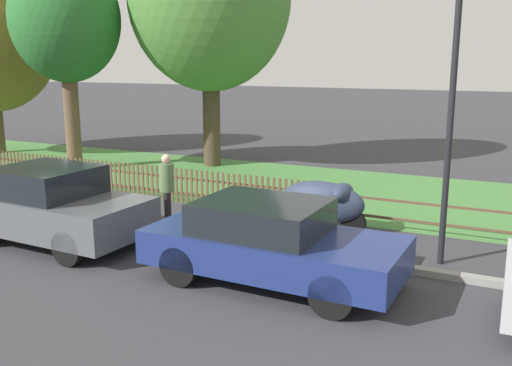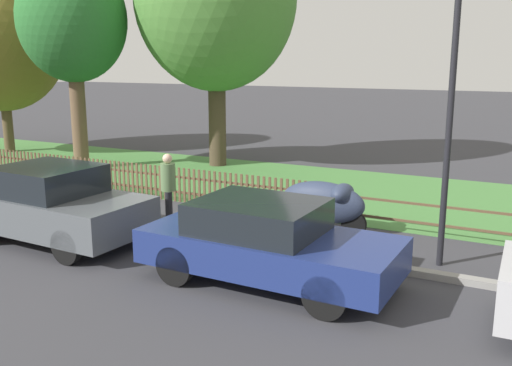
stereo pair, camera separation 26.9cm
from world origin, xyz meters
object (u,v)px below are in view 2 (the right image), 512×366
(pedestrian_near_fence, at_px, (168,185))
(street_lamp, at_px, (452,71))
(tree_behind_motorcycle, at_px, (72,21))
(parked_car_navy_estate, at_px, (54,204))
(covered_motorcycle, at_px, (325,202))
(tree_nearest_kerb, at_px, (0,36))
(parked_car_red_compact, at_px, (267,241))

(pedestrian_near_fence, height_order, street_lamp, street_lamp)
(tree_behind_motorcycle, bearing_deg, pedestrian_near_fence, -32.07)
(parked_car_navy_estate, bearing_deg, pedestrian_near_fence, 58.68)
(covered_motorcycle, distance_m, tree_behind_motorcycle, 10.95)
(covered_motorcycle, bearing_deg, tree_nearest_kerb, 165.12)
(tree_nearest_kerb, distance_m, pedestrian_near_fence, 13.17)
(parked_car_navy_estate, xyz_separation_m, covered_motorcycle, (4.51, 3.04, -0.12))
(covered_motorcycle, bearing_deg, street_lamp, -20.86)
(tree_behind_motorcycle, height_order, pedestrian_near_fence, tree_behind_motorcycle)
(parked_car_navy_estate, relative_size, parked_car_red_compact, 0.92)
(parked_car_red_compact, distance_m, tree_nearest_kerb, 16.98)
(parked_car_navy_estate, xyz_separation_m, tree_behind_motorcycle, (-5.19, 6.06, 3.96))
(tree_nearest_kerb, bearing_deg, street_lamp, -17.19)
(pedestrian_near_fence, bearing_deg, tree_nearest_kerb, 32.47)
(parked_car_red_compact, relative_size, covered_motorcycle, 2.16)
(covered_motorcycle, xyz_separation_m, pedestrian_near_fence, (-3.20, -1.06, 0.25))
(covered_motorcycle, bearing_deg, parked_car_red_compact, -85.58)
(parked_car_red_compact, bearing_deg, tree_nearest_kerb, 154.82)
(covered_motorcycle, bearing_deg, pedestrian_near_fence, -160.25)
(tree_nearest_kerb, xyz_separation_m, tree_behind_motorcycle, (5.00, -1.28, 0.33))
(parked_car_navy_estate, height_order, tree_behind_motorcycle, tree_behind_motorcycle)
(tree_behind_motorcycle, relative_size, street_lamp, 1.27)
(parked_car_navy_estate, relative_size, pedestrian_near_fence, 2.44)
(parked_car_navy_estate, relative_size, tree_nearest_kerb, 0.53)
(parked_car_red_compact, bearing_deg, street_lamp, 41.37)
(parked_car_navy_estate, relative_size, street_lamp, 0.72)
(street_lamp, bearing_deg, pedestrian_near_fence, -179.71)
(covered_motorcycle, xyz_separation_m, tree_behind_motorcycle, (-9.70, 3.02, 4.07))
(pedestrian_near_fence, xyz_separation_m, street_lamp, (5.71, 0.03, 2.47))
(parked_car_navy_estate, distance_m, tree_behind_motorcycle, 8.91)
(tree_behind_motorcycle, xyz_separation_m, street_lamp, (12.22, -4.05, -1.35))
(parked_car_red_compact, bearing_deg, tree_behind_motorcycle, 149.56)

